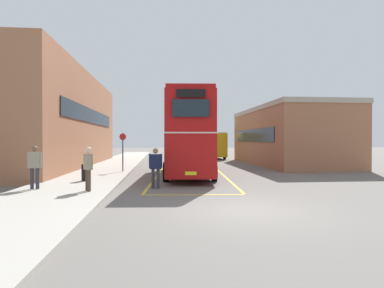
{
  "coord_description": "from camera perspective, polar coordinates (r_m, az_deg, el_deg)",
  "views": [
    {
      "loc": [
        -2.51,
        -9.43,
        2.13
      ],
      "look_at": [
        -0.39,
        12.61,
        1.88
      ],
      "focal_mm": 29.68,
      "sensor_mm": 36.0,
      "label": 1
    }
  ],
  "objects": [
    {
      "name": "depot_building_right",
      "position": [
        29.39,
        16.64,
        1.36
      ],
      "size": [
        6.26,
        14.31,
        5.0
      ],
      "color": "#9E6647",
      "rests_on": "ground"
    },
    {
      "name": "sidewalk_left",
      "position": [
        26.61,
        -14.15,
        -3.81
      ],
      "size": [
        4.0,
        57.6,
        0.14
      ],
      "primitive_type": "cube",
      "color": "#A39E93",
      "rests_on": "ground"
    },
    {
      "name": "single_deck_bus",
      "position": [
        38.66,
        3.17,
        -0.08
      ],
      "size": [
        2.93,
        8.81,
        3.02
      ],
      "color": "black",
      "rests_on": "ground"
    },
    {
      "name": "bay_marking_yellow",
      "position": [
        17.87,
        -0.18,
        -6.18
      ],
      "size": [
        5.04,
        12.84,
        0.01
      ],
      "color": "gold",
      "rests_on": "ground"
    },
    {
      "name": "litter_bin",
      "position": [
        16.57,
        -18.57,
        -4.8
      ],
      "size": [
        0.42,
        0.42,
        0.85
      ],
      "color": "black",
      "rests_on": "sidewalk_left"
    },
    {
      "name": "pedestrian_boarding",
      "position": [
        14.13,
        -6.57,
        -3.76
      ],
      "size": [
        0.59,
        0.31,
        1.79
      ],
      "color": "#2D2D38",
      "rests_on": "ground"
    },
    {
      "name": "pedestrian_waiting_near",
      "position": [
        14.49,
        -26.42,
        -3.2
      ],
      "size": [
        0.59,
        0.28,
        1.77
      ],
      "color": "#2D2D38",
      "rests_on": "sidewalk_left"
    },
    {
      "name": "brick_building_left",
      "position": [
        27.69,
        -23.46,
        3.85
      ],
      "size": [
        5.91,
        21.5,
        7.4
      ],
      "color": "#9E6647",
      "rests_on": "ground"
    },
    {
      "name": "bus_stop_sign",
      "position": [
        20.81,
        -12.34,
        -0.76
      ],
      "size": [
        0.43,
        0.15,
        2.45
      ],
      "color": "#4C4C51",
      "rests_on": "sidewalk_left"
    },
    {
      "name": "pedestrian_waiting_far",
      "position": [
        13.13,
        -18.17,
        -3.68
      ],
      "size": [
        0.44,
        0.54,
        1.73
      ],
      "color": "#473828",
      "rests_on": "sidewalk_left"
    },
    {
      "name": "double_decker_bus",
      "position": [
        19.68,
        -0.52,
        1.76
      ],
      "size": [
        3.32,
        10.7,
        4.75
      ],
      "color": "black",
      "rests_on": "ground"
    },
    {
      "name": "ground_plane",
      "position": [
        24.06,
        0.5,
        -4.43
      ],
      "size": [
        135.6,
        135.6,
        0.0
      ],
      "primitive_type": "plane",
      "color": "#66605B"
    }
  ]
}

